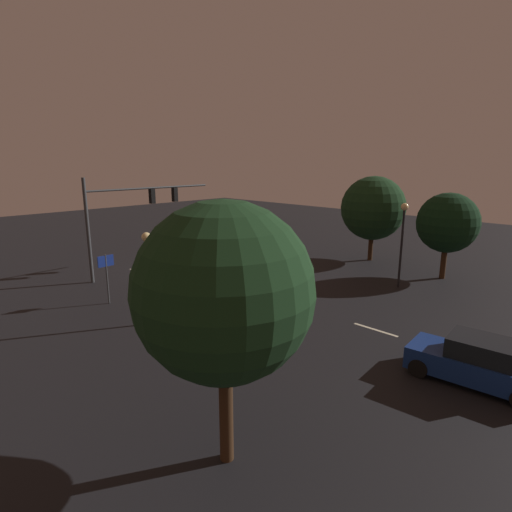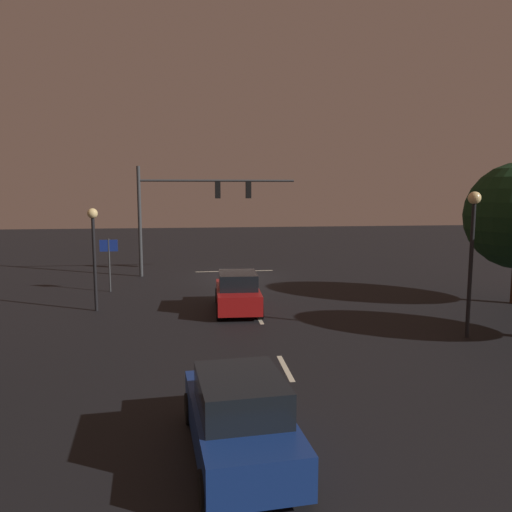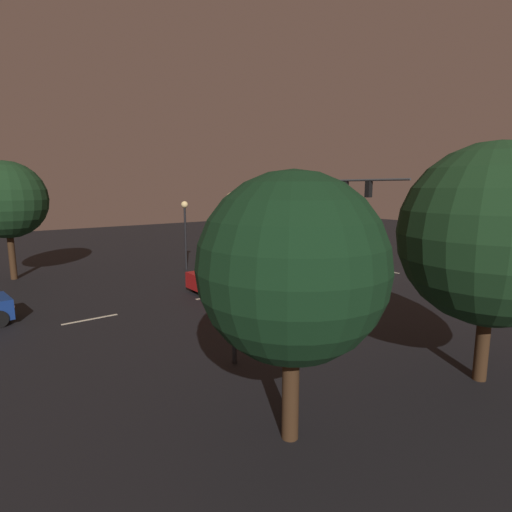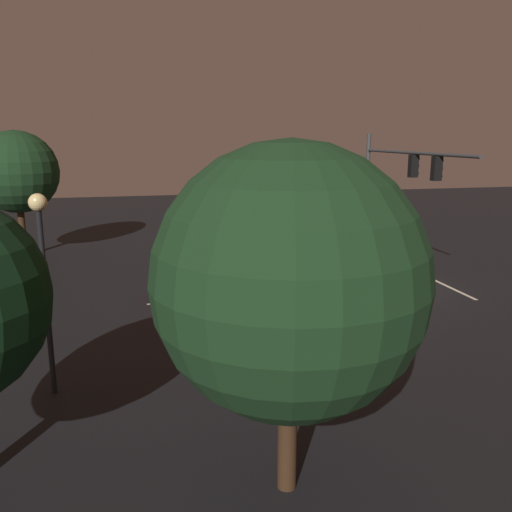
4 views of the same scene
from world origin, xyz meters
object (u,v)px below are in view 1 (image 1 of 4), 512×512
at_px(traffic_signal_assembly, 132,207).
at_px(car_approaching, 252,284).
at_px(car_distant, 476,362).
at_px(tree_left_far, 448,223).
at_px(tree_left_near, 373,208).
at_px(tree_right_near, 224,292).
at_px(street_lamp_left_kerb, 403,229).
at_px(street_lamp_right_kerb, 148,260).
at_px(route_sign, 106,269).

xyz_separation_m(traffic_signal_assembly, car_approaching, (-1.93, 9.44, -3.77)).
bearing_deg(car_distant, tree_left_far, -155.29).
relative_size(car_approaching, tree_left_near, 0.68).
relative_size(tree_left_near, tree_right_near, 0.95).
height_order(street_lamp_left_kerb, tree_left_near, tree_left_near).
bearing_deg(street_lamp_right_kerb, street_lamp_left_kerb, 157.46).
bearing_deg(street_lamp_right_kerb, tree_left_near, 177.06).
distance_m(car_approaching, tree_left_far, 13.50).
bearing_deg(traffic_signal_assembly, tree_left_far, 130.73).
height_order(traffic_signal_assembly, car_approaching, traffic_signal_assembly).
xyz_separation_m(traffic_signal_assembly, tree_left_near, (-14.78, 9.71, -0.50)).
relative_size(traffic_signal_assembly, tree_right_near, 1.39).
distance_m(car_approaching, route_sign, 7.97).
bearing_deg(traffic_signal_assembly, car_distant, 92.29).
bearing_deg(tree_right_near, car_distant, 158.49).
bearing_deg(traffic_signal_assembly, street_lamp_right_kerb, 64.36).
relative_size(traffic_signal_assembly, street_lamp_right_kerb, 2.13).
relative_size(car_distant, route_sign, 1.63).
height_order(car_distant, route_sign, route_sign).
relative_size(car_approaching, street_lamp_right_kerb, 0.99).
height_order(car_approaching, tree_left_far, tree_left_far).
bearing_deg(traffic_signal_assembly, car_approaching, 101.52).
height_order(traffic_signal_assembly, tree_left_far, traffic_signal_assembly).
distance_m(traffic_signal_assembly, tree_right_near, 19.73).
height_order(street_lamp_right_kerb, route_sign, street_lamp_right_kerb).
bearing_deg(street_lamp_right_kerb, tree_right_near, 69.28).
xyz_separation_m(street_lamp_left_kerb, tree_left_near, (-5.08, -4.79, 0.45)).
bearing_deg(street_lamp_right_kerb, car_distant, 111.53).
bearing_deg(car_distant, street_lamp_right_kerb, -68.47).
xyz_separation_m(tree_left_near, tree_right_near, (22.53, 8.44, 0.55)).
relative_size(street_lamp_right_kerb, tree_left_near, 0.69).
bearing_deg(tree_left_near, tree_right_near, 20.53).
height_order(tree_left_near, tree_right_near, tree_right_near).
height_order(car_distant, street_lamp_right_kerb, street_lamp_right_kerb).
bearing_deg(route_sign, car_approaching, 141.56).
bearing_deg(car_approaching, tree_right_near, 41.96).
distance_m(route_sign, tree_left_far, 21.07).
xyz_separation_m(tree_left_near, tree_left_far, (1.25, 6.00, -0.36)).
bearing_deg(tree_left_far, car_approaching, -28.37).
distance_m(car_distant, tree_left_far, 14.24).
height_order(traffic_signal_assembly, tree_left_near, traffic_signal_assembly).
distance_m(traffic_signal_assembly, tree_left_near, 17.69).
bearing_deg(street_lamp_left_kerb, traffic_signal_assembly, -56.22).
relative_size(traffic_signal_assembly, tree_left_far, 1.68).
bearing_deg(car_distant, route_sign, -73.26).
relative_size(street_lamp_left_kerb, tree_left_near, 0.80).
height_order(car_approaching, street_lamp_right_kerb, street_lamp_right_kerb).
bearing_deg(tree_right_near, traffic_signal_assembly, -113.13).
xyz_separation_m(tree_right_near, tree_left_far, (-21.28, -2.44, -0.91)).
bearing_deg(car_approaching, street_lamp_right_kerb, -6.64).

